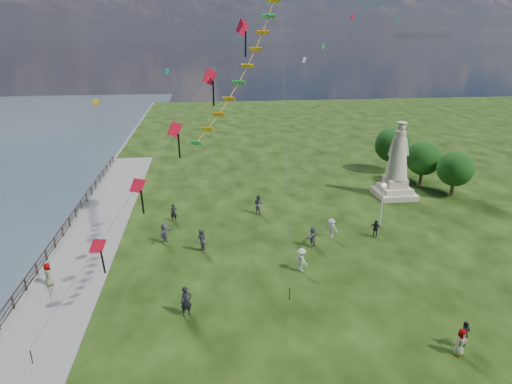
{
  "coord_description": "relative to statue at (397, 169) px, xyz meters",
  "views": [
    {
      "loc": [
        -4.42,
        -19.55,
        15.68
      ],
      "look_at": [
        -1.0,
        8.0,
        5.5
      ],
      "focal_mm": 30.0,
      "sensor_mm": 36.0,
      "label": 1
    }
  ],
  "objects": [
    {
      "name": "waterfront",
      "position": [
        -30.15,
        -10.98,
        -2.98
      ],
      "size": [
        200.0,
        200.0,
        1.51
      ],
      "color": "#374952",
      "rests_on": "ground"
    },
    {
      "name": "person_0",
      "position": [
        -20.78,
        -17.79,
        -1.94
      ],
      "size": [
        0.83,
        0.7,
        1.94
      ],
      "primitive_type": "imported",
      "rotation": [
        0.0,
        0.0,
        0.39
      ],
      "color": "black",
      "rests_on": "ground"
    },
    {
      "name": "person_8",
      "position": [
        -9.3,
        -8.72,
        -2.07
      ],
      "size": [
        1.21,
        1.1,
        1.69
      ],
      "primitive_type": "imported",
      "rotation": [
        0.0,
        0.0,
        -0.63
      ],
      "color": "silver",
      "rests_on": "ground"
    },
    {
      "name": "lamppost",
      "position": [
        -4.74,
        -7.79,
        0.16
      ],
      "size": [
        0.39,
        0.39,
        4.26
      ],
      "color": "silver",
      "rests_on": "ground"
    },
    {
      "name": "person_9",
      "position": [
        -5.65,
        -9.04,
        -2.15
      ],
      "size": [
        1.0,
        0.88,
        1.53
      ],
      "primitive_type": "imported",
      "rotation": [
        0.0,
        0.0,
        -0.59
      ],
      "color": "black",
      "rests_on": "ground"
    },
    {
      "name": "person_10",
      "position": [
        -29.91,
        -13.46,
        -2.12
      ],
      "size": [
        0.75,
        0.9,
        1.59
      ],
      "primitive_type": "imported",
      "rotation": [
        0.0,
        0.0,
        1.99
      ],
      "color": "#595960",
      "rests_on": "ground"
    },
    {
      "name": "person_4",
      "position": [
        -6.6,
        -22.91,
        -2.13
      ],
      "size": [
        0.89,
        0.74,
        1.56
      ],
      "primitive_type": "imported",
      "rotation": [
        0.0,
        0.0,
        0.42
      ],
      "color": "#595960",
      "rests_on": "ground"
    },
    {
      "name": "tree_row",
      "position": [
        4.28,
        4.1,
        0.25
      ],
      "size": [
        6.83,
        12.56,
        5.48
      ],
      "color": "#382314",
      "rests_on": "ground"
    },
    {
      "name": "red_kite_train",
      "position": [
        -21.14,
        -15.39,
        7.36
      ],
      "size": [
        12.13,
        9.35,
        16.65
      ],
      "color": "black",
      "rests_on": "ground"
    },
    {
      "name": "person_3",
      "position": [
        -6.08,
        -22.4,
        -2.1
      ],
      "size": [
        1.07,
        0.88,
        1.62
      ],
      "primitive_type": "imported",
      "rotation": [
        0.0,
        0.0,
        3.64
      ],
      "color": "black",
      "rests_on": "ground"
    },
    {
      "name": "person_2",
      "position": [
        -12.89,
        -13.56,
        -2.05
      ],
      "size": [
        1.08,
        1.24,
        1.72
      ],
      "primitive_type": "imported",
      "rotation": [
        0.0,
        0.0,
        2.14
      ],
      "color": "silver",
      "rests_on": "ground"
    },
    {
      "name": "person_7",
      "position": [
        -14.58,
        -2.86,
        -1.98
      ],
      "size": [
        1.03,
        1.04,
        1.86
      ],
      "primitive_type": "imported",
      "rotation": [
        0.0,
        0.0,
        2.35
      ],
      "color": "#595960",
      "rests_on": "ground"
    },
    {
      "name": "person_1",
      "position": [
        -19.86,
        -9.92,
        -1.95
      ],
      "size": [
        0.88,
        1.08,
        1.93
      ],
      "primitive_type": "imported",
      "rotation": [
        0.0,
        0.0,
        -1.2
      ],
      "color": "#595960",
      "rests_on": "ground"
    },
    {
      "name": "small_kites",
      "position": [
        -12.14,
        2.85,
        11.07
      ],
      "size": [
        29.23,
        18.35,
        29.64
      ],
      "color": "#157F82",
      "rests_on": "ground"
    },
    {
      "name": "person_11",
      "position": [
        -11.19,
        -10.04,
        -2.06
      ],
      "size": [
        1.53,
        1.64,
        1.69
      ],
      "primitive_type": "imported",
      "rotation": [
        0.0,
        0.0,
        4.01
      ],
      "color": "#595960",
      "rests_on": "ground"
    },
    {
      "name": "person_5",
      "position": [
        -22.76,
        -8.02,
        -2.04
      ],
      "size": [
        1.36,
        1.76,
        1.74
      ],
      "primitive_type": "imported",
      "rotation": [
        0.0,
        0.0,
        1.09
      ],
      "color": "#595960",
      "rests_on": "ground"
    },
    {
      "name": "statue",
      "position": [
        0.0,
        0.0,
        0.0
      ],
      "size": [
        3.82,
        3.82,
        7.71
      ],
      "rotation": [
        0.0,
        0.0,
        0.01
      ],
      "color": "beige",
      "rests_on": "ground"
    },
    {
      "name": "person_6",
      "position": [
        -22.3,
        -3.73,
        -2.1
      ],
      "size": [
        0.62,
        0.43,
        1.62
      ],
      "primitive_type": "imported",
      "rotation": [
        0.0,
        0.0,
        0.08
      ],
      "color": "black",
      "rests_on": "ground"
    }
  ]
}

